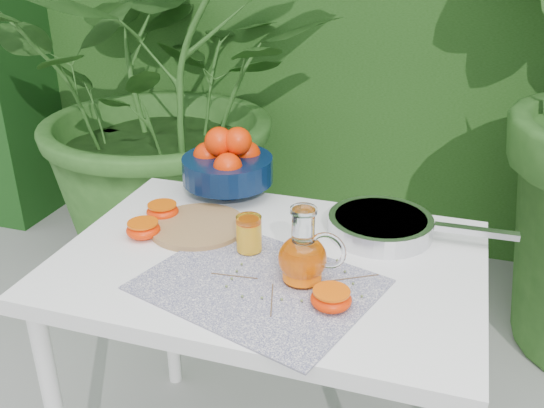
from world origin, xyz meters
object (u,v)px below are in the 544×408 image
(fruit_bowl, at_px, (228,164))
(juice_pitcher, at_px, (303,256))
(white_table, at_px, (270,285))
(cutting_board, at_px, (198,226))
(saute_pan, at_px, (382,225))

(fruit_bowl, height_order, juice_pitcher, fruit_bowl)
(juice_pitcher, bearing_deg, white_table, 141.58)
(white_table, xyz_separation_m, cutting_board, (-0.22, 0.08, 0.09))
(white_table, xyz_separation_m, juice_pitcher, (0.11, -0.08, 0.15))
(juice_pitcher, bearing_deg, fruit_bowl, 130.15)
(fruit_bowl, height_order, saute_pan, fruit_bowl)
(juice_pitcher, xyz_separation_m, saute_pan, (0.13, 0.28, -0.04))
(cutting_board, bearing_deg, saute_pan, 14.53)
(white_table, bearing_deg, juice_pitcher, -38.42)
(cutting_board, distance_m, juice_pitcher, 0.37)
(white_table, bearing_deg, fruit_bowl, 126.20)
(cutting_board, bearing_deg, fruit_bowl, 92.06)
(white_table, relative_size, cutting_board, 3.97)
(white_table, distance_m, cutting_board, 0.25)
(juice_pitcher, bearing_deg, cutting_board, 153.75)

